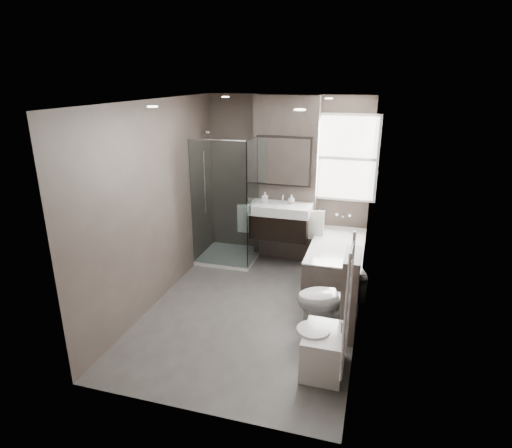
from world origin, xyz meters
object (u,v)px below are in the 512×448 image
(bathtub, at_px, (336,260))
(toilet, at_px, (329,299))
(bidet, at_px, (323,350))
(vanity, at_px, (280,220))

(bathtub, height_order, toilet, toilet)
(bathtub, relative_size, bidet, 2.79)
(bathtub, bearing_deg, bidet, -87.59)
(vanity, relative_size, toilet, 1.24)
(bathtub, height_order, bidet, bidet)
(bidet, bearing_deg, vanity, 112.67)
(vanity, relative_size, bidet, 1.65)
(vanity, xyz_separation_m, bathtub, (0.92, -0.33, -0.43))
(bathtub, xyz_separation_m, bidet, (0.09, -2.10, -0.08))
(vanity, relative_size, bathtub, 0.59)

